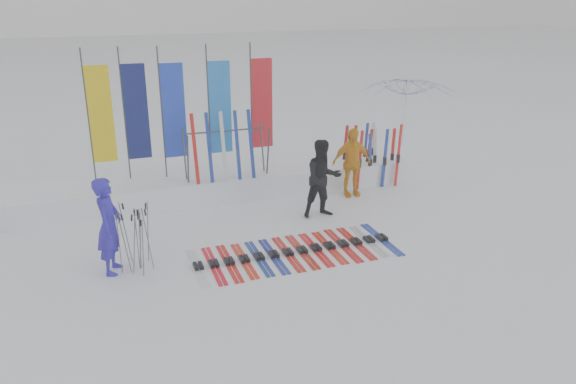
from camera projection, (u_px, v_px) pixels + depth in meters
name	position (u px, v px, depth m)	size (l,w,h in m)	color
ground	(306.00, 269.00, 10.71)	(120.00, 120.00, 0.00)	white
snow_bank	(243.00, 181.00, 14.69)	(14.00, 1.60, 0.60)	white
person_blue	(109.00, 226.00, 10.33)	(0.68, 0.45, 1.87)	#271DAD
person_black	(323.00, 179.00, 12.92)	(0.90, 0.70, 1.84)	black
person_yellow	(351.00, 162.00, 14.25)	(1.04, 0.43, 1.78)	orange
tent_canopy	(406.00, 118.00, 17.26)	(2.82, 2.88, 2.59)	white
ski_row	(295.00, 252.00, 11.36)	(4.12, 1.69, 0.07)	silver
pole_cluster	(136.00, 240.00, 10.53)	(0.62, 0.86, 1.24)	#595B60
feather_flags	(179.00, 110.00, 13.74)	(4.56, 0.21, 3.20)	#383A3F
ski_rack	(226.00, 147.00, 13.81)	(2.04, 0.80, 1.23)	#383A3F
upright_skis	(370.00, 155.00, 15.23)	(1.30, 1.07, 1.68)	navy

